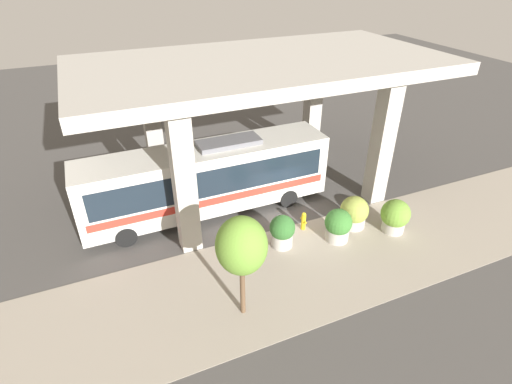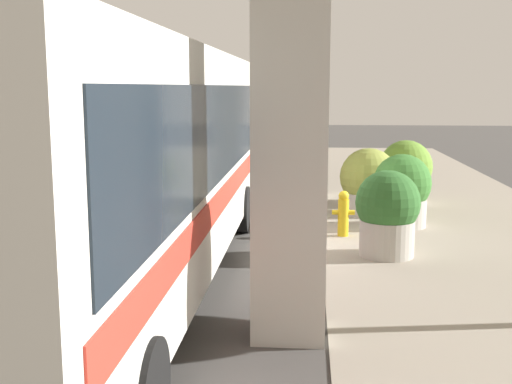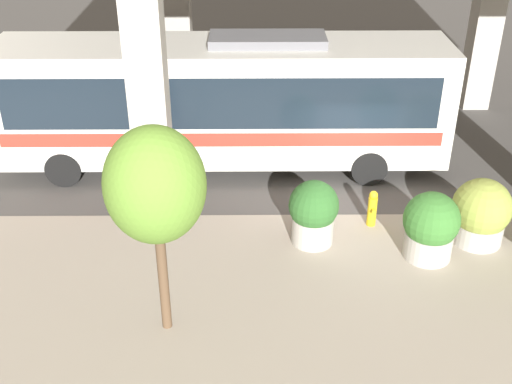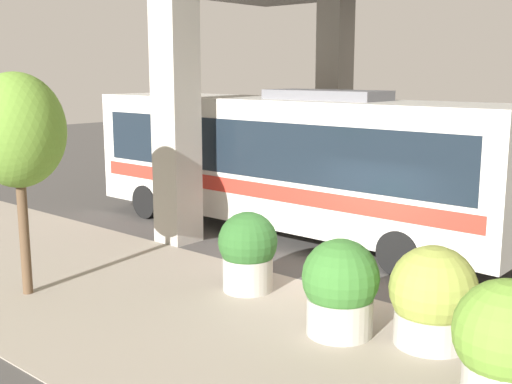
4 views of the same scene
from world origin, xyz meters
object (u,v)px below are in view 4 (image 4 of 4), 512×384
Objects in this scene: planter_back at (340,288)px; planter_front at (433,298)px; planter_middle at (506,343)px; planter_extra at (248,251)px; fire_hydrant at (332,274)px; bus at (286,157)px; street_tree_near at (17,132)px.

planter_front is at bearing -65.26° from planter_back.
planter_middle reaches higher than planter_extra.
planter_middle reaches higher than fire_hydrant.
bus is 12.79× the size of fire_hydrant.
bus is 6.88m from planter_back.
fire_hydrant is 1.75m from planter_back.
fire_hydrant is 2.54m from planter_front.
fire_hydrant is 0.23× the size of street_tree_near.
street_tree_near is at bearing 133.69° from planter_extra.
planter_back is at bearing -133.88° from bus.
planter_extra is (0.63, 2.61, 0.01)m from planter_back.
planter_back is at bearing -67.53° from street_tree_near.
planter_extra is at bearing 76.48° from planter_back.
planter_back is (0.51, 2.91, -0.05)m from planter_middle.
street_tree_near reaches higher than planter_middle.
planter_middle reaches higher than planter_back.
planter_front is at bearing -67.10° from street_tree_near.
street_tree_near is at bearing 128.47° from fire_hydrant.
planter_middle is at bearing -101.62° from planter_extra.
street_tree_near is (-7.07, 0.90, 1.12)m from bus.
bus is 7.21m from street_tree_near.
bus is 4.82m from planter_extra.
fire_hydrant is at bearing -131.38° from bus.
bus is 7.54m from planter_front.
fire_hydrant is 4.41m from planter_middle.
planter_middle is 0.39× the size of street_tree_near.
planter_front is 1.93m from planter_middle.
planter_front is at bearing 54.33° from planter_middle.
fire_hydrant is 0.60× the size of planter_front.
bus reaches higher than planter_front.
bus is 5.31m from fire_hydrant.
planter_front is at bearing -90.14° from planter_extra.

